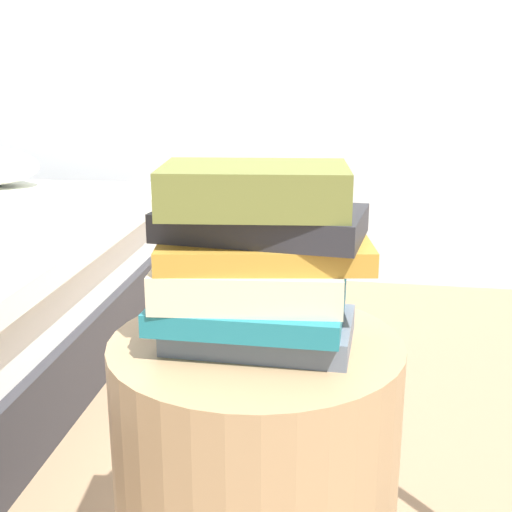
{
  "coord_description": "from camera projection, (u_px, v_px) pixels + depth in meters",
  "views": [
    {
      "loc": [
        0.15,
        -0.88,
        0.91
      ],
      "look_at": [
        0.0,
        0.0,
        0.66
      ],
      "focal_mm": 47.3,
      "sensor_mm": 36.0,
      "label": 1
    }
  ],
  "objects": [
    {
      "name": "book_charcoal",
      "position": [
        262.0,
        223.0,
        0.92
      ],
      "size": [
        0.29,
        0.18,
        0.04
      ],
      "primitive_type": "cube",
      "rotation": [
        0.0,
        0.0,
        -0.1
      ],
      "color": "#28282D",
      "rests_on": "book_ochre"
    },
    {
      "name": "book_cream",
      "position": [
        249.0,
        280.0,
        0.93
      ],
      "size": [
        0.27,
        0.19,
        0.05
      ],
      "primitive_type": "cube",
      "rotation": [
        0.0,
        0.0,
        0.1
      ],
      "color": "beige",
      "rests_on": "book_teal"
    },
    {
      "name": "side_table",
      "position": [
        256.0,
        501.0,
        1.04
      ],
      "size": [
        0.42,
        0.42,
        0.53
      ],
      "primitive_type": "cylinder",
      "color": "tan",
      "rests_on": "ground_plane"
    },
    {
      "name": "book_teal",
      "position": [
        251.0,
        306.0,
        0.95
      ],
      "size": [
        0.26,
        0.2,
        0.03
      ],
      "primitive_type": "cube",
      "rotation": [
        0.0,
        0.0,
        -0.0
      ],
      "color": "#1E727F",
      "rests_on": "book_slate"
    },
    {
      "name": "book_ochre",
      "position": [
        265.0,
        249.0,
        0.93
      ],
      "size": [
        0.31,
        0.21,
        0.03
      ],
      "primitive_type": "cube",
      "rotation": [
        0.0,
        0.0,
        0.17
      ],
      "color": "#B7842D",
      "rests_on": "book_cream"
    },
    {
      "name": "book_olive",
      "position": [
        257.0,
        189.0,
        0.89
      ],
      "size": [
        0.26,
        0.18,
        0.06
      ],
      "primitive_type": "cube",
      "rotation": [
        0.0,
        0.0,
        0.12
      ],
      "color": "olive",
      "rests_on": "book_charcoal"
    },
    {
      "name": "book_slate",
      "position": [
        261.0,
        329.0,
        0.96
      ],
      "size": [
        0.26,
        0.17,
        0.04
      ],
      "primitive_type": "cube",
      "rotation": [
        0.0,
        0.0,
        -0.03
      ],
      "color": "slate",
      "rests_on": "side_table"
    }
  ]
}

